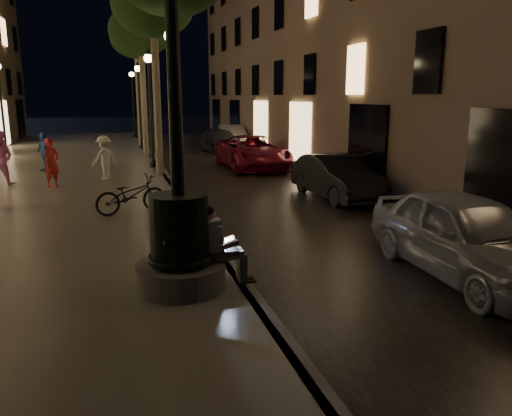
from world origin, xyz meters
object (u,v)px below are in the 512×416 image
object	(u,v)px
pedestrian_red	(52,163)
pedestrian_blue	(44,152)
car_rear	(221,141)
pedestrian_white	(104,157)
car_third	(253,152)
tree_third	(141,32)
seated_man_laptop	(219,242)
bicycle	(131,195)
car_second	(337,177)
car_front	(467,236)
lamp_curb_d	(133,95)
lamp_left_c	(0,94)
tree_far	(136,39)
fountain_lamppost	(179,226)
lamp_curb_b	(150,94)
pedestrian_pink	(0,158)
lamp_curb_c	(139,94)
lamp_curb_a	(173,93)
tree_second	(153,6)
car_fifth	(232,137)

from	to	relation	value
pedestrian_red	pedestrian_blue	distance (m)	4.02
car_rear	pedestrian_white	xyz separation A→B (m)	(-6.22, -9.01, 0.35)
car_third	pedestrian_red	distance (m)	8.66
tree_third	pedestrian_white	xyz separation A→B (m)	(-1.92, -6.63, -5.16)
seated_man_laptop	bicycle	bearing A→B (deg)	101.81
car_third	car_second	bearing A→B (deg)	-83.94
car_front	pedestrian_blue	size ratio (longest dim) A/B	2.83
lamp_curb_d	pedestrian_red	xyz separation A→B (m)	(-3.56, -19.98, -2.23)
pedestrian_white	lamp_left_c	bearing A→B (deg)	-99.72
tree_far	fountain_lamppost	bearing A→B (deg)	-91.86
fountain_lamppost	lamp_curb_b	distance (m)	14.16
seated_man_laptop	pedestrian_blue	distance (m)	14.58
car_third	car_front	bearing A→B (deg)	-90.26
car_third	pedestrian_pink	distance (m)	9.95
tree_far	pedestrian_pink	bearing A→B (deg)	-112.38
lamp_left_c	car_third	xyz separation A→B (m)	(11.40, -8.35, -2.50)
car_third	seated_man_laptop	bearing A→B (deg)	-108.08
lamp_curb_b	lamp_curb_c	xyz separation A→B (m)	(0.00, 8.00, 0.00)
lamp_curb_a	lamp_curb_c	bearing A→B (deg)	90.00
seated_man_laptop	pedestrian_red	bearing A→B (deg)	109.11
lamp_curb_b	car_second	bearing A→B (deg)	-55.34
lamp_curb_d	car_second	world-z (taller)	lamp_curb_d
car_third	pedestrian_blue	world-z (taller)	pedestrian_blue
seated_man_laptop	pedestrian_red	size ratio (longest dim) A/B	0.80
lamp_curb_b	lamp_curb_d	world-z (taller)	same
car_third	pedestrian_pink	size ratio (longest dim) A/B	2.85
fountain_lamppost	lamp_curb_d	distance (m)	30.08
tree_second	car_fifth	size ratio (longest dim) A/B	1.71
tree_second	lamp_curb_d	size ratio (longest dim) A/B	1.54
pedestrian_blue	tree_far	bearing A→B (deg)	119.92
seated_man_laptop	car_fifth	distance (m)	23.28
lamp_curb_d	car_fifth	bearing A→B (deg)	-53.38
fountain_lamppost	car_third	xyz separation A→B (m)	(5.00, 13.65, -0.48)
lamp_curb_a	car_rear	distance (m)	15.24
pedestrian_red	car_fifth	bearing A→B (deg)	8.54
lamp_curb_d	lamp_left_c	distance (m)	10.70
tree_second	lamp_curb_c	size ratio (longest dim) A/B	1.54
tree_third	tree_far	xyz separation A→B (m)	(0.08, 6.00, 0.29)
lamp_curb_a	bicycle	distance (m)	2.88
car_third	pedestrian_blue	bearing A→B (deg)	177.51
tree_far	car_front	xyz separation A→B (m)	(4.22, -24.35, -5.68)
lamp_curb_d	lamp_left_c	world-z (taller)	same
tree_third	lamp_curb_a	size ratio (longest dim) A/B	1.50
lamp_left_c	pedestrian_pink	world-z (taller)	lamp_left_c
tree_second	car_front	xyz separation A→B (m)	(4.20, -12.35, -5.58)
car_third	pedestrian_pink	bearing A→B (deg)	-164.74
car_rear	pedestrian_blue	world-z (taller)	pedestrian_blue
lamp_curb_a	lamp_curb_d	world-z (taller)	same
seated_man_laptop	tree_second	size ratio (longest dim) A/B	0.18
car_third	bicycle	size ratio (longest dim) A/B	2.84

